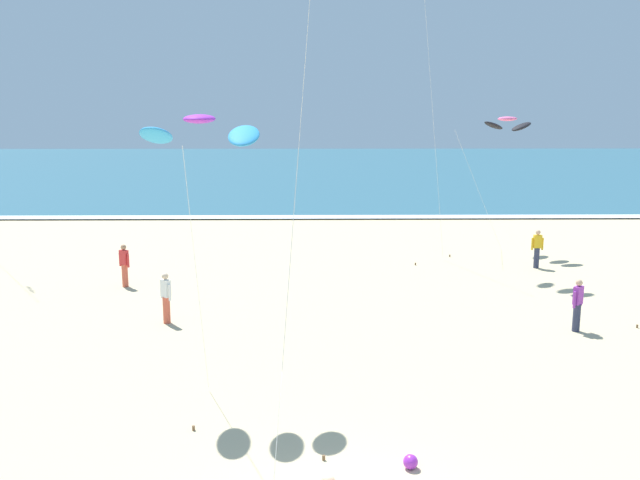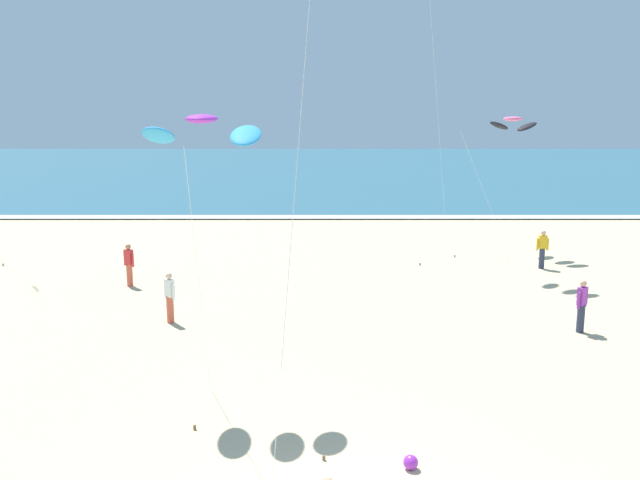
{
  "view_description": "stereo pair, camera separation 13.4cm",
  "coord_description": "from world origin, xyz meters",
  "px_view_note": "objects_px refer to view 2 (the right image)",
  "views": [
    {
      "loc": [
        -0.48,
        -9.49,
        6.69
      ],
      "look_at": [
        -0.28,
        7.51,
        3.26
      ],
      "focal_mm": 38.53,
      "sensor_mm": 36.0,
      "label": 1
    },
    {
      "loc": [
        -0.34,
        -9.49,
        6.69
      ],
      "look_at": [
        -0.28,
        7.51,
        3.26
      ],
      "focal_mm": 38.53,
      "sensor_mm": 36.0,
      "label": 2
    }
  ],
  "objects_px": {
    "bystander_white_top": "(167,297)",
    "kite_arc_rose_close": "(510,124)",
    "bystander_yellow_top": "(540,249)",
    "kite_arc_violet_low": "(199,130)",
    "bystander_red_top": "(126,265)",
    "bystander_purple_top": "(579,305)",
    "beach_ball": "(408,462)"
  },
  "relations": [
    {
      "from": "bystander_white_top",
      "to": "kite_arc_rose_close",
      "type": "bearing_deg",
      "value": 38.7
    },
    {
      "from": "bystander_white_top",
      "to": "bystander_yellow_top",
      "type": "distance_m",
      "value": 15.36
    },
    {
      "from": "kite_arc_violet_low",
      "to": "bystander_red_top",
      "type": "relative_size",
      "value": 4.04
    },
    {
      "from": "bystander_red_top",
      "to": "bystander_yellow_top",
      "type": "xyz_separation_m",
      "value": [
        16.09,
        2.72,
        0.0
      ]
    },
    {
      "from": "kite_arc_rose_close",
      "to": "bystander_yellow_top",
      "type": "relative_size",
      "value": 3.81
    },
    {
      "from": "kite_arc_rose_close",
      "to": "bystander_white_top",
      "type": "height_order",
      "value": "kite_arc_rose_close"
    },
    {
      "from": "bystander_red_top",
      "to": "kite_arc_rose_close",
      "type": "bearing_deg",
      "value": 21.92
    },
    {
      "from": "bystander_white_top",
      "to": "bystander_yellow_top",
      "type": "height_order",
      "value": "same"
    },
    {
      "from": "bystander_white_top",
      "to": "bystander_purple_top",
      "type": "distance_m",
      "value": 12.35
    },
    {
      "from": "kite_arc_rose_close",
      "to": "bystander_white_top",
      "type": "xyz_separation_m",
      "value": [
        -13.17,
        -10.55,
        -4.92
      ]
    },
    {
      "from": "bystander_yellow_top",
      "to": "beach_ball",
      "type": "bearing_deg",
      "value": -115.25
    },
    {
      "from": "kite_arc_violet_low",
      "to": "kite_arc_rose_close",
      "type": "xyz_separation_m",
      "value": [
        11.14,
        15.66,
        -0.35
      ]
    },
    {
      "from": "kite_arc_rose_close",
      "to": "beach_ball",
      "type": "bearing_deg",
      "value": -109.71
    },
    {
      "from": "bystander_white_top",
      "to": "beach_ball",
      "type": "bearing_deg",
      "value": -53.91
    },
    {
      "from": "kite_arc_rose_close",
      "to": "bystander_red_top",
      "type": "height_order",
      "value": "kite_arc_rose_close"
    },
    {
      "from": "kite_arc_violet_low",
      "to": "kite_arc_rose_close",
      "type": "relative_size",
      "value": 1.06
    },
    {
      "from": "bystander_red_top",
      "to": "bystander_purple_top",
      "type": "bearing_deg",
      "value": -19.39
    },
    {
      "from": "bystander_red_top",
      "to": "beach_ball",
      "type": "distance_m",
      "value": 15.6
    },
    {
      "from": "kite_arc_rose_close",
      "to": "bystander_yellow_top",
      "type": "height_order",
      "value": "kite_arc_rose_close"
    },
    {
      "from": "kite_arc_violet_low",
      "to": "kite_arc_rose_close",
      "type": "bearing_deg",
      "value": 54.57
    },
    {
      "from": "bystander_red_top",
      "to": "bystander_yellow_top",
      "type": "distance_m",
      "value": 16.32
    },
    {
      "from": "bystander_purple_top",
      "to": "bystander_red_top",
      "type": "xyz_separation_m",
      "value": [
        -14.73,
        5.19,
        0.0
      ]
    },
    {
      "from": "bystander_yellow_top",
      "to": "beach_ball",
      "type": "distance_m",
      "value": 17.3
    },
    {
      "from": "bystander_yellow_top",
      "to": "bystander_red_top",
      "type": "bearing_deg",
      "value": -170.4
    },
    {
      "from": "bystander_white_top",
      "to": "bystander_red_top",
      "type": "distance_m",
      "value": 4.91
    },
    {
      "from": "bystander_yellow_top",
      "to": "beach_ball",
      "type": "xyz_separation_m",
      "value": [
        -7.38,
        -15.64,
        -0.67
      ]
    },
    {
      "from": "bystander_yellow_top",
      "to": "kite_arc_violet_low",
      "type": "bearing_deg",
      "value": -133.88
    },
    {
      "from": "kite_arc_violet_low",
      "to": "beach_ball",
      "type": "height_order",
      "value": "kite_arc_violet_low"
    },
    {
      "from": "bystander_white_top",
      "to": "bystander_red_top",
      "type": "bearing_deg",
      "value": 119.45
    },
    {
      "from": "beach_ball",
      "to": "kite_arc_rose_close",
      "type": "bearing_deg",
      "value": 70.29
    },
    {
      "from": "kite_arc_rose_close",
      "to": "bystander_yellow_top",
      "type": "xyz_separation_m",
      "value": [
        0.5,
        -3.55,
        -4.92
      ]
    },
    {
      "from": "kite_arc_violet_low",
      "to": "bystander_purple_top",
      "type": "relative_size",
      "value": 4.04
    }
  ]
}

